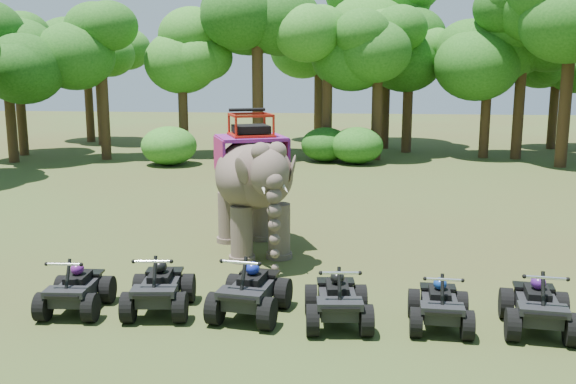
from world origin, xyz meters
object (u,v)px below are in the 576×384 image
Objects in this scene: atv_0 at (76,283)px; atv_4 at (440,298)px; elephant at (252,181)px; atv_2 at (250,284)px; atv_3 at (338,293)px; atv_5 at (539,299)px; atv_1 at (159,281)px.

atv_0 is 1.03× the size of atv_4.
atv_4 is at bearing -4.10° from atv_0.
elephant reaches higher than atv_4.
atv_2 is at bearing -1.36° from atv_0.
atv_0 is 5.30m from atv_3.
atv_2 is at bearing -175.41° from atv_5.
atv_0 is at bearing 173.05° from atv_3.
atv_3 is 3.75m from atv_5.
elephant is 7.98m from atv_5.
atv_3 reaches higher than atv_0.
atv_5 is (5.49, -0.17, -0.03)m from atv_2.
atv_0 is 0.91× the size of atv_2.
atv_5 is at bearing 3.15° from atv_4.
atv_2 is at bearing -103.14° from elephant.
elephant reaches higher than atv_0.
atv_2 is 1.04× the size of atv_5.
atv_1 is 7.36m from atv_5.
atv_5 is at bearing -3.90° from atv_0.
elephant is 5.75m from atv_0.
atv_3 is (2.47, -4.92, -1.26)m from elephant.
atv_1 is 1.09× the size of atv_4.
atv_4 is at bearing -69.76° from elephant.
atv_0 is 3.56m from atv_2.
atv_4 is at bearing -8.80° from atv_1.
atv_1 is at bearing -171.91° from atv_2.
atv_2 is 3.69m from atv_4.
atv_5 is (9.05, -0.01, 0.04)m from atv_0.
atv_1 is at bearing -175.08° from atv_5.
atv_2 is (3.56, 0.15, 0.06)m from atv_0.
atv_3 is (5.30, -0.09, 0.03)m from atv_0.
atv_5 is at bearing 6.78° from atv_2.
atv_1 reaches higher than atv_0.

